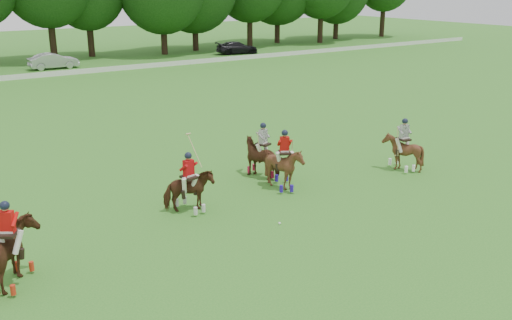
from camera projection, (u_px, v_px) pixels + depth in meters
ground at (271, 248)px, 17.86m from camera, size 180.00×180.00×0.00m
boundary_rail at (9, 78)px, 47.82m from camera, size 120.00×0.10×0.44m
car_mid at (53, 61)px, 53.88m from camera, size 4.53×1.58×1.49m
car_right at (237, 48)px, 64.87m from camera, size 5.07×2.83×1.39m
polo_red_a at (12, 255)px, 15.43m from camera, size 1.97×2.28×3.01m
polo_red_b at (189, 191)px, 20.50m from camera, size 1.70×1.52×2.77m
polo_red_c at (284, 167)px, 22.74m from camera, size 1.97×2.05×2.43m
polo_stripe_a at (263, 157)px, 24.23m from camera, size 1.55×2.12×2.33m
polo_stripe_b at (403, 151)px, 25.03m from camera, size 1.56×1.69×2.32m
polo_ball at (280, 223)px, 19.57m from camera, size 0.09×0.09×0.09m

